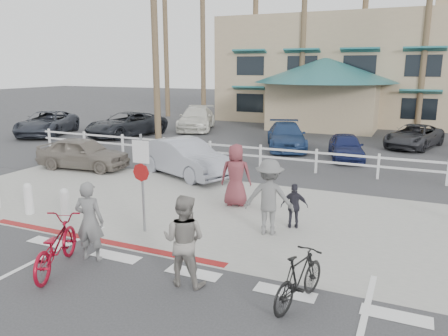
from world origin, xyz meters
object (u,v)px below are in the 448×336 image
at_px(car_red_compact, 83,153).
at_px(bike_black, 299,278).
at_px(bike_red, 55,246).
at_px(sign_post, 142,178).
at_px(car_white_sedan, 185,158).

bearing_deg(car_red_compact, bike_black, -127.96).
bearing_deg(bike_red, sign_post, -121.94).
bearing_deg(car_white_sedan, car_red_compact, 122.37).
xyz_separation_m(bike_black, car_red_compact, (-11.15, 6.96, 0.16)).
distance_m(sign_post, bike_red, 2.82).
bearing_deg(bike_black, car_white_sedan, -34.37).
xyz_separation_m(bike_black, car_white_sedan, (-6.63, 7.66, 0.22)).
bearing_deg(sign_post, bike_red, -99.55).
height_order(bike_red, bike_black, bike_red).
distance_m(sign_post, car_white_sedan, 6.15).
bearing_deg(bike_black, bike_red, 23.12).
bearing_deg(sign_post, car_white_sedan, 109.08).
relative_size(sign_post, car_red_compact, 0.73).
bearing_deg(bike_red, bike_black, 165.95).
bearing_deg(car_red_compact, bike_red, -147.74).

